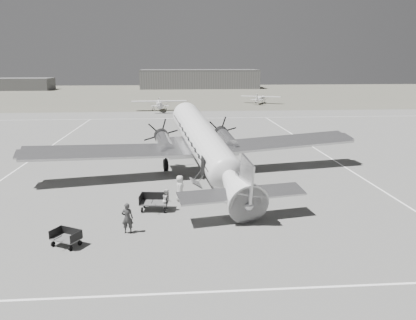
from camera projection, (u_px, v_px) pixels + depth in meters
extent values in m
plane|color=slate|center=(223.00, 190.00, 30.92)|extent=(260.00, 260.00, 0.00)
cube|color=white|center=(261.00, 290.00, 17.36)|extent=(60.00, 0.15, 0.01)
cube|color=white|center=(375.00, 186.00, 31.82)|extent=(0.15, 80.00, 0.01)
cube|color=white|center=(27.00, 162.00, 39.25)|extent=(0.15, 60.00, 0.01)
cube|color=white|center=(197.00, 118.00, 69.66)|extent=(90.00, 0.15, 0.01)
cube|color=#59574B|center=(188.00, 94.00, 122.93)|extent=(260.00, 90.00, 0.01)
cube|color=slate|center=(199.00, 80.00, 146.81)|extent=(42.00, 14.00, 6.00)
cube|color=#505050|center=(199.00, 70.00, 146.02)|extent=(42.00, 14.00, 0.60)
cube|color=#505050|center=(24.00, 84.00, 137.70)|extent=(18.00, 10.00, 4.00)
imported|color=#2F2F2F|center=(127.00, 218.00, 22.92)|extent=(0.67, 0.45, 1.80)
imported|color=silver|center=(167.00, 200.00, 26.38)|extent=(0.68, 0.81, 1.49)
imported|color=silver|center=(180.00, 188.00, 28.31)|extent=(0.61, 0.91, 1.82)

